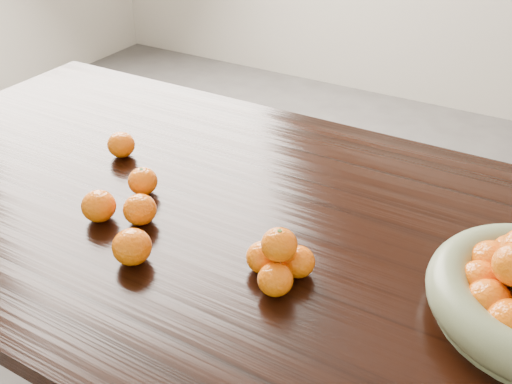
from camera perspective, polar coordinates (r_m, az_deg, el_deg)
The scene contains 7 objects.
dining_table at distance 1.23m, azimuth -0.45°, elevation -5.94°, with size 2.00×1.00×0.75m.
orange_pyramid at distance 1.00m, azimuth 2.30°, elevation -6.85°, with size 0.12×0.12×0.11m.
loose_orange_0 at distance 1.26m, azimuth -11.26°, elevation 1.07°, with size 0.06×0.06×0.06m, color orange.
loose_orange_1 at distance 1.19m, azimuth -15.45°, elevation -1.36°, with size 0.07×0.07×0.07m, color orange.
loose_orange_2 at distance 1.17m, azimuth -11.54°, elevation -1.73°, with size 0.07×0.07×0.06m, color orange.
loose_orange_3 at distance 1.42m, azimuth -13.33°, elevation 4.63°, with size 0.07×0.07×0.06m, color orange.
loose_orange_4 at distance 1.07m, azimuth -12.30°, elevation -5.37°, with size 0.07×0.07×0.07m, color orange.
Camera 1 is at (0.49, -0.83, 1.43)m, focal length 40.00 mm.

